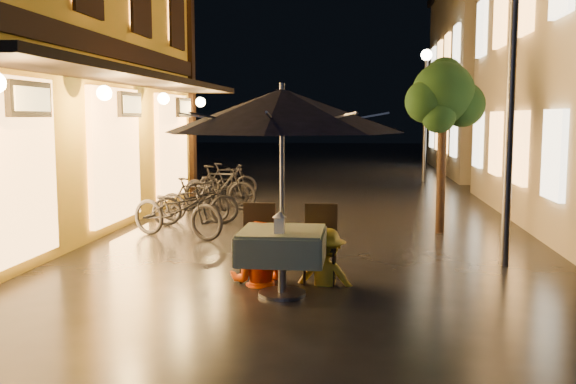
# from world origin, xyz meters

# --- Properties ---
(ground) EXTENTS (90.00, 90.00, 0.00)m
(ground) POSITION_xyz_m (0.00, 0.00, 0.00)
(ground) COLOR black
(ground) RESTS_ON ground
(east_building_far) EXTENTS (7.30, 10.30, 7.30)m
(east_building_far) POSITION_xyz_m (7.49, 18.00, 3.66)
(east_building_far) COLOR tan
(east_building_far) RESTS_ON ground
(street_tree) EXTENTS (1.43, 1.20, 3.15)m
(street_tree) POSITION_xyz_m (2.41, 4.51, 2.42)
(street_tree) COLOR black
(street_tree) RESTS_ON ground
(streetlamp_near) EXTENTS (0.36, 0.36, 4.23)m
(streetlamp_near) POSITION_xyz_m (3.00, 2.00, 2.92)
(streetlamp_near) COLOR #59595E
(streetlamp_near) RESTS_ON ground
(streetlamp_far) EXTENTS (0.36, 0.36, 4.23)m
(streetlamp_far) POSITION_xyz_m (3.00, 14.00, 2.92)
(streetlamp_far) COLOR #59595E
(streetlamp_far) RESTS_ON ground
(cafe_table) EXTENTS (0.99, 0.99, 0.78)m
(cafe_table) POSITION_xyz_m (0.08, 0.13, 0.59)
(cafe_table) COLOR #59595E
(cafe_table) RESTS_ON ground
(patio_umbrella) EXTENTS (2.76, 2.76, 2.46)m
(patio_umbrella) POSITION_xyz_m (0.08, 0.13, 2.15)
(patio_umbrella) COLOR #59595E
(patio_umbrella) RESTS_ON ground
(cafe_chair_left) EXTENTS (0.42, 0.42, 0.97)m
(cafe_chair_left) POSITION_xyz_m (-0.32, 0.86, 0.54)
(cafe_chair_left) COLOR black
(cafe_chair_left) RESTS_ON ground
(cafe_chair_right) EXTENTS (0.42, 0.42, 0.97)m
(cafe_chair_right) POSITION_xyz_m (0.48, 0.86, 0.54)
(cafe_chair_right) COLOR black
(cafe_chair_right) RESTS_ON ground
(table_lantern) EXTENTS (0.16, 0.16, 0.25)m
(table_lantern) POSITION_xyz_m (0.08, -0.11, 0.92)
(table_lantern) COLOR white
(table_lantern) RESTS_ON cafe_table
(person_orange) EXTENTS (0.77, 0.61, 1.54)m
(person_orange) POSITION_xyz_m (-0.29, 0.64, 0.77)
(person_orange) COLOR #E04000
(person_orange) RESTS_ON ground
(person_yellow) EXTENTS (0.95, 0.63, 1.37)m
(person_yellow) POSITION_xyz_m (0.55, 0.71, 0.68)
(person_yellow) COLOR gold
(person_yellow) RESTS_ON ground
(bicycle_0) EXTENTS (1.98, 1.29, 0.98)m
(bicycle_0) POSITION_xyz_m (-2.17, 3.51, 0.49)
(bicycle_0) COLOR black
(bicycle_0) RESTS_ON ground
(bicycle_1) EXTENTS (1.51, 0.55, 0.89)m
(bicycle_1) POSITION_xyz_m (-2.32, 5.17, 0.44)
(bicycle_1) COLOR black
(bicycle_1) RESTS_ON ground
(bicycle_2) EXTENTS (1.76, 1.14, 0.87)m
(bicycle_2) POSITION_xyz_m (-2.20, 4.87, 0.44)
(bicycle_2) COLOR black
(bicycle_2) RESTS_ON ground
(bicycle_3) EXTENTS (1.69, 0.56, 1.00)m
(bicycle_3) POSITION_xyz_m (-2.18, 6.94, 0.50)
(bicycle_3) COLOR black
(bicycle_3) RESTS_ON ground
(bicycle_4) EXTENTS (1.86, 1.15, 0.92)m
(bicycle_4) POSITION_xyz_m (-2.42, 7.63, 0.46)
(bicycle_4) COLOR black
(bicycle_4) RESTS_ON ground
(bicycle_5) EXTENTS (1.59, 0.84, 0.92)m
(bicycle_5) POSITION_xyz_m (-2.42, 8.86, 0.46)
(bicycle_5) COLOR black
(bicycle_5) RESTS_ON ground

